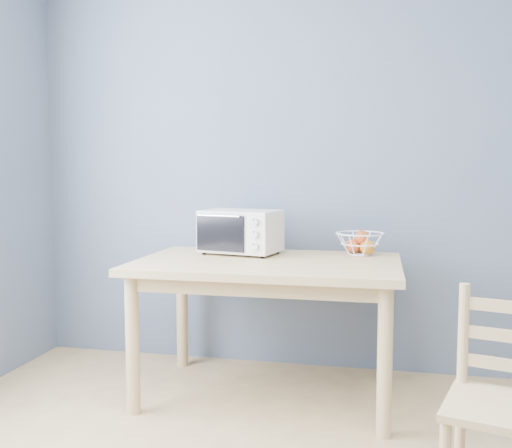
% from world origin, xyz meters
% --- Properties ---
extents(room, '(4.01, 4.51, 2.61)m').
position_xyz_m(room, '(0.00, 0.00, 1.30)').
color(room, tan).
rests_on(room, ground).
extents(dining_table, '(1.40, 0.90, 0.75)m').
position_xyz_m(dining_table, '(-0.39, 1.70, 0.65)').
color(dining_table, tan).
rests_on(dining_table, ground).
extents(toaster_oven, '(0.48, 0.38, 0.25)m').
position_xyz_m(toaster_oven, '(-0.60, 1.91, 0.88)').
color(toaster_oven, silver).
rests_on(toaster_oven, dining_table).
extents(fruit_basket, '(0.37, 0.37, 0.14)m').
position_xyz_m(fruit_basket, '(0.10, 2.01, 0.82)').
color(fruit_basket, white).
rests_on(fruit_basket, dining_table).
extents(dining_chair, '(0.47, 0.47, 0.81)m').
position_xyz_m(dining_chair, '(0.63, 0.77, 0.40)').
color(dining_chair, tan).
rests_on(dining_chair, ground).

